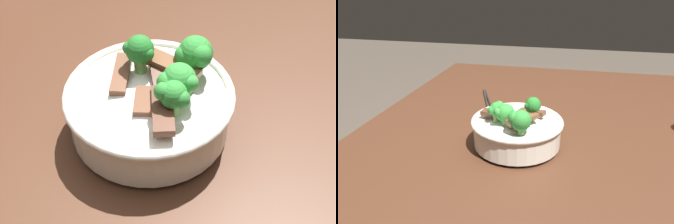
{
  "view_description": "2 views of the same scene",
  "coord_description": "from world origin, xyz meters",
  "views": [
    {
      "loc": [
        0.0,
        0.55,
        1.3
      ],
      "look_at": [
        -0.13,
        0.08,
        0.81
      ],
      "focal_mm": 54.21,
      "sensor_mm": 36.0,
      "label": 1
    },
    {
      "loc": [
        -0.76,
        -0.03,
        1.17
      ],
      "look_at": [
        -0.07,
        0.13,
        0.86
      ],
      "focal_mm": 32.63,
      "sensor_mm": 36.0,
      "label": 2
    }
  ],
  "objects": [
    {
      "name": "dining_table",
      "position": [
        0.0,
        0.0,
        0.64
      ],
      "size": [
        1.26,
        1.08,
        0.79
      ],
      "color": "#472819",
      "rests_on": "ground"
    },
    {
      "name": "rice_bowl",
      "position": [
        -0.11,
        0.09,
        0.84
      ],
      "size": [
        0.22,
        0.22,
        0.13
      ],
      "color": "silver",
      "rests_on": "dining_table"
    }
  ]
}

